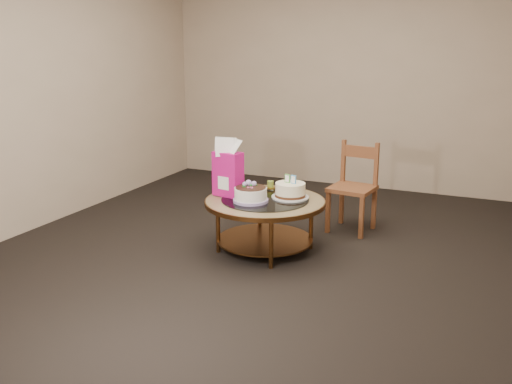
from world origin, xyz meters
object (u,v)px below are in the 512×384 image
at_px(cream_cake, 290,191).
at_px(dining_chair, 354,187).
at_px(decorated_cake, 251,195).
at_px(gift_bag, 228,168).
at_px(coffee_table, 265,208).

xyz_separation_m(cream_cake, dining_chair, (0.37, 0.72, -0.10)).
height_order(decorated_cake, gift_bag, gift_bag).
distance_m(coffee_table, gift_bag, 0.47).
xyz_separation_m(coffee_table, gift_bag, (-0.34, -0.02, 0.32)).
bearing_deg(gift_bag, decorated_cake, -10.04).
distance_m(decorated_cake, dining_chair, 1.15).
bearing_deg(decorated_cake, coffee_table, 55.48).
bearing_deg(coffee_table, gift_bag, -176.40).
relative_size(coffee_table, dining_chair, 1.22).
height_order(cream_cake, dining_chair, dining_chair).
bearing_deg(cream_cake, gift_bag, -152.82).
distance_m(gift_bag, dining_chair, 1.27).
relative_size(gift_bag, dining_chair, 0.59).
height_order(coffee_table, cream_cake, cream_cake).
height_order(gift_bag, dining_chair, gift_bag).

